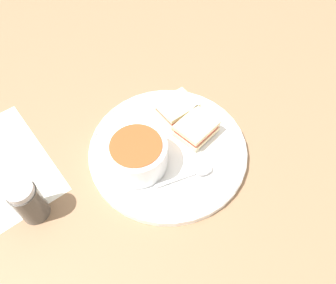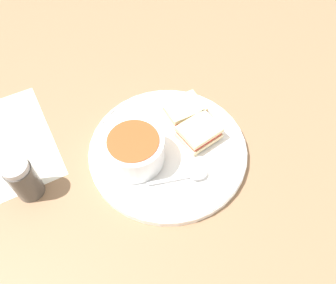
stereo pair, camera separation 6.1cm
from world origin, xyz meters
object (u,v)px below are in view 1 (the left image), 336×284
at_px(soup_bowl, 137,154).
at_px(salt_shaker, 28,202).
at_px(sandwich_half_far, 177,108).
at_px(sandwich_half_near, 196,128).
at_px(spoon, 199,170).

distance_m(soup_bowl, salt_shaker, 0.19).
bearing_deg(salt_shaker, sandwich_half_far, -9.72).
xyz_separation_m(soup_bowl, sandwich_half_near, (0.12, -0.04, -0.01)).
relative_size(spoon, sandwich_half_near, 1.37).
distance_m(soup_bowl, sandwich_half_far, 0.14).
distance_m(sandwich_half_near, salt_shaker, 0.32).
distance_m(soup_bowl, spoon, 0.12).
bearing_deg(sandwich_half_near, salt_shaker, 159.14).
xyz_separation_m(sandwich_half_far, salt_shaker, (-0.32, 0.05, 0.01)).
xyz_separation_m(spoon, salt_shaker, (-0.24, 0.17, 0.02)).
height_order(soup_bowl, spoon, soup_bowl).
bearing_deg(soup_bowl, spoon, -59.70).
distance_m(sandwich_half_near, sandwich_half_far, 0.06).
relative_size(soup_bowl, spoon, 1.04).
relative_size(soup_bowl, salt_shaker, 1.24).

